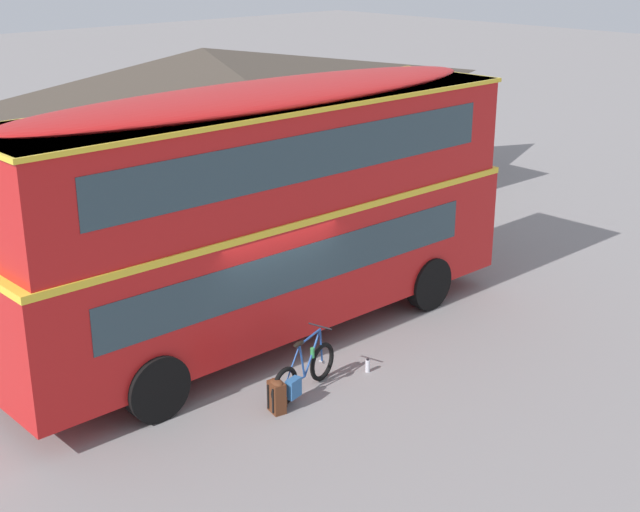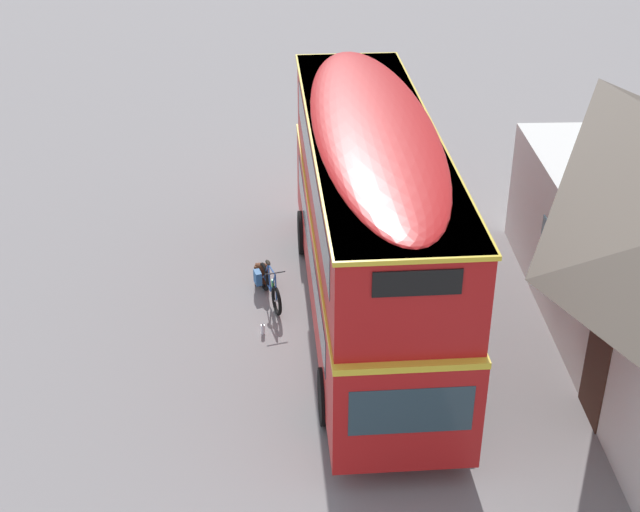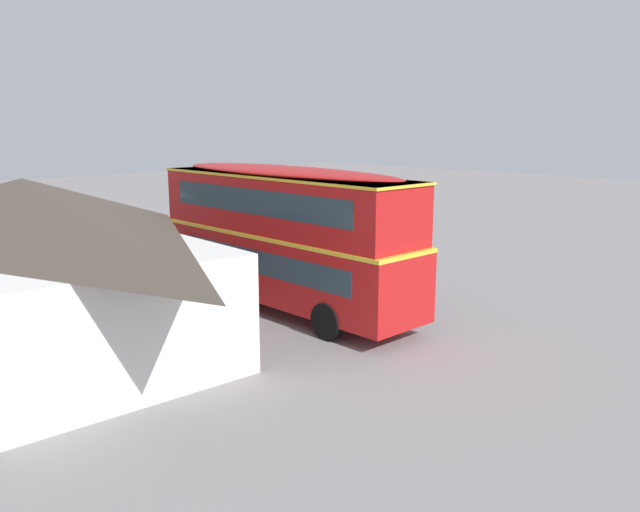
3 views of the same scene
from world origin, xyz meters
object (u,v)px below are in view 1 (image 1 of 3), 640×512
(backpack_on_ground, at_px, (277,395))
(water_bottle_clear_plastic, at_px, (368,366))
(double_decker_bus, at_px, (266,203))
(touring_bicycle, at_px, (303,374))

(backpack_on_ground, xyz_separation_m, water_bottle_clear_plastic, (2.07, -0.02, -0.18))
(double_decker_bus, bearing_deg, touring_bicycle, -116.26)
(touring_bicycle, bearing_deg, backpack_on_ground, -167.62)
(water_bottle_clear_plastic, bearing_deg, touring_bicycle, 172.98)
(touring_bicycle, height_order, backpack_on_ground, touring_bicycle)
(double_decker_bus, relative_size, water_bottle_clear_plastic, 42.22)
(double_decker_bus, xyz_separation_m, touring_bicycle, (-1.06, -2.15, -2.27))
(double_decker_bus, distance_m, backpack_on_ground, 3.73)
(backpack_on_ground, bearing_deg, water_bottle_clear_plastic, -0.44)
(backpack_on_ground, bearing_deg, touring_bicycle, 12.38)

